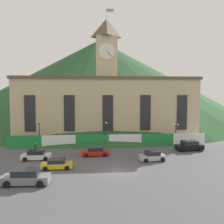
{
  "coord_description": "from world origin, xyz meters",
  "views": [
    {
      "loc": [
        -3.34,
        -32.33,
        10.24
      ],
      "look_at": [
        0.0,
        8.25,
        7.34
      ],
      "focal_mm": 40.0,
      "sensor_mm": 36.0,
      "label": 1
    }
  ],
  "objects_px": {
    "street_lamp_center": "(176,129)",
    "car_black_suv": "(189,146)",
    "car_gray_pickup": "(26,177)",
    "pedestrian": "(35,147)",
    "car_yellow_coupe": "(57,164)",
    "street_lamp_far_right": "(39,129)",
    "street_lamp_far_left": "(104,128)",
    "car_silver_hatch": "(152,156)",
    "car_white_taxi": "(36,155)",
    "car_red_sedan": "(95,152)"
  },
  "relations": [
    {
      "from": "street_lamp_center",
      "to": "car_black_suv",
      "type": "relative_size",
      "value": 0.84
    },
    {
      "from": "street_lamp_center",
      "to": "car_gray_pickup",
      "type": "distance_m",
      "value": 31.83
    },
    {
      "from": "car_black_suv",
      "to": "pedestrian",
      "type": "relative_size",
      "value": 2.84
    },
    {
      "from": "car_black_suv",
      "to": "car_yellow_coupe",
      "type": "height_order",
      "value": "car_black_suv"
    },
    {
      "from": "street_lamp_center",
      "to": "car_black_suv",
      "type": "height_order",
      "value": "street_lamp_center"
    },
    {
      "from": "car_gray_pickup",
      "to": "car_yellow_coupe",
      "type": "height_order",
      "value": "car_gray_pickup"
    },
    {
      "from": "street_lamp_far_right",
      "to": "street_lamp_center",
      "type": "bearing_deg",
      "value": 0.0
    },
    {
      "from": "street_lamp_far_left",
      "to": "car_gray_pickup",
      "type": "relative_size",
      "value": 0.89
    },
    {
      "from": "car_silver_hatch",
      "to": "car_white_taxi",
      "type": "bearing_deg",
      "value": -12.75
    },
    {
      "from": "car_black_suv",
      "to": "car_gray_pickup",
      "type": "height_order",
      "value": "car_black_suv"
    },
    {
      "from": "car_black_suv",
      "to": "car_yellow_coupe",
      "type": "xyz_separation_m",
      "value": [
        -22.59,
        -9.33,
        -0.2
      ]
    },
    {
      "from": "car_white_taxi",
      "to": "street_lamp_far_left",
      "type": "bearing_deg",
      "value": -140.95
    },
    {
      "from": "car_red_sedan",
      "to": "car_gray_pickup",
      "type": "relative_size",
      "value": 0.84
    },
    {
      "from": "street_lamp_far_left",
      "to": "pedestrian",
      "type": "bearing_deg",
      "value": -158.78
    },
    {
      "from": "car_yellow_coupe",
      "to": "car_red_sedan",
      "type": "bearing_deg",
      "value": 50.04
    },
    {
      "from": "street_lamp_center",
      "to": "car_red_sedan",
      "type": "bearing_deg",
      "value": -155.11
    },
    {
      "from": "car_gray_pickup",
      "to": "car_white_taxi",
      "type": "relative_size",
      "value": 1.19
    },
    {
      "from": "car_black_suv",
      "to": "car_white_taxi",
      "type": "distance_m",
      "value": 26.78
    },
    {
      "from": "car_white_taxi",
      "to": "car_silver_hatch",
      "type": "distance_m",
      "value": 18.11
    },
    {
      "from": "street_lamp_center",
      "to": "car_red_sedan",
      "type": "height_order",
      "value": "street_lamp_center"
    },
    {
      "from": "street_lamp_center",
      "to": "car_silver_hatch",
      "type": "relative_size",
      "value": 1.06
    },
    {
      "from": "car_gray_pickup",
      "to": "car_yellow_coupe",
      "type": "xyz_separation_m",
      "value": [
        2.66,
        5.84,
        -0.18
      ]
    },
    {
      "from": "car_white_taxi",
      "to": "pedestrian",
      "type": "relative_size",
      "value": 2.53
    },
    {
      "from": "street_lamp_far_left",
      "to": "car_gray_pickup",
      "type": "height_order",
      "value": "street_lamp_far_left"
    },
    {
      "from": "car_red_sedan",
      "to": "car_black_suv",
      "type": "bearing_deg",
      "value": 4.56
    },
    {
      "from": "car_gray_pickup",
      "to": "car_yellow_coupe",
      "type": "distance_m",
      "value": 6.42
    },
    {
      "from": "car_silver_hatch",
      "to": "pedestrian",
      "type": "xyz_separation_m",
      "value": [
        -19.16,
        6.74,
        0.29
      ]
    },
    {
      "from": "street_lamp_far_left",
      "to": "street_lamp_far_right",
      "type": "bearing_deg",
      "value": 180.0
    },
    {
      "from": "street_lamp_far_right",
      "to": "car_black_suv",
      "type": "bearing_deg",
      "value": -10.4
    },
    {
      "from": "street_lamp_far_right",
      "to": "car_gray_pickup",
      "type": "height_order",
      "value": "street_lamp_far_right"
    },
    {
      "from": "car_silver_hatch",
      "to": "pedestrian",
      "type": "distance_m",
      "value": 20.32
    },
    {
      "from": "street_lamp_far_left",
      "to": "car_white_taxi",
      "type": "bearing_deg",
      "value": -139.71
    },
    {
      "from": "car_black_suv",
      "to": "car_white_taxi",
      "type": "relative_size",
      "value": 1.12
    },
    {
      "from": "car_silver_hatch",
      "to": "car_red_sedan",
      "type": "bearing_deg",
      "value": -30.06
    },
    {
      "from": "street_lamp_far_right",
      "to": "car_red_sedan",
      "type": "relative_size",
      "value": 1.1
    },
    {
      "from": "car_yellow_coupe",
      "to": "car_black_suv",
      "type": "bearing_deg",
      "value": 20.61
    },
    {
      "from": "car_black_suv",
      "to": "car_silver_hatch",
      "type": "height_order",
      "value": "car_black_suv"
    },
    {
      "from": "street_lamp_far_right",
      "to": "car_black_suv",
      "type": "relative_size",
      "value": 0.97
    },
    {
      "from": "street_lamp_far_right",
      "to": "car_red_sedan",
      "type": "height_order",
      "value": "street_lamp_far_right"
    },
    {
      "from": "street_lamp_center",
      "to": "car_yellow_coupe",
      "type": "relative_size",
      "value": 1.01
    },
    {
      "from": "car_gray_pickup",
      "to": "car_white_taxi",
      "type": "bearing_deg",
      "value": 98.86
    },
    {
      "from": "street_lamp_far_left",
      "to": "car_silver_hatch",
      "type": "height_order",
      "value": "street_lamp_far_left"
    },
    {
      "from": "street_lamp_center",
      "to": "car_silver_hatch",
      "type": "xyz_separation_m",
      "value": [
        -7.62,
        -11.51,
        -2.49
      ]
    },
    {
      "from": "street_lamp_center",
      "to": "car_black_suv",
      "type": "distance_m",
      "value": 5.69
    },
    {
      "from": "car_red_sedan",
      "to": "car_gray_pickup",
      "type": "xyz_separation_m",
      "value": [
        -8.02,
        -12.67,
        0.14
      ]
    },
    {
      "from": "street_lamp_far_right",
      "to": "car_silver_hatch",
      "type": "bearing_deg",
      "value": -30.64
    },
    {
      "from": "street_lamp_center",
      "to": "car_yellow_coupe",
      "type": "height_order",
      "value": "street_lamp_center"
    },
    {
      "from": "car_red_sedan",
      "to": "car_white_taxi",
      "type": "distance_m",
      "value": 9.38
    },
    {
      "from": "car_black_suv",
      "to": "car_silver_hatch",
      "type": "bearing_deg",
      "value": -149.7
    },
    {
      "from": "street_lamp_center",
      "to": "car_silver_hatch",
      "type": "distance_m",
      "value": 14.02
    }
  ]
}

